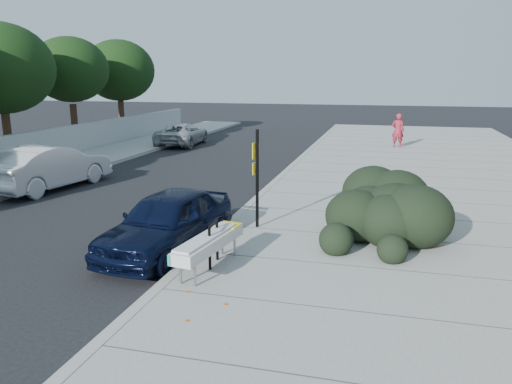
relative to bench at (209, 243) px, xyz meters
The scene contains 16 objects.
ground 1.26m from the bench, 124.51° to the left, with size 120.00×120.00×0.00m, color black.
sidewalk_near 7.74m from the bench, 49.56° to the left, with size 11.20×50.00×0.15m, color gray.
sidewalk_far 11.70m from the bench, 149.83° to the left, with size 3.00×50.00×0.15m, color gray.
curb_near 5.93m from the bench, 95.82° to the left, with size 0.22×50.00×0.17m, color #9E9E99.
curb_far 10.43m from the bench, 145.68° to the left, with size 0.22×50.00×0.17m, color #9E9E99.
tree_far_d 16.77m from the bench, 143.00° to the left, with size 4.60×4.60×6.16m.
tree_far_e 20.12m from the bench, 131.38° to the left, with size 4.00×4.00×5.90m.
tree_far_f 24.05m from the bench, 123.39° to the left, with size 4.40×4.40×6.07m.
bench is the anchor object (origin of this frame).
bike_rack 0.24m from the bench, 89.49° to the left, with size 0.09×0.61×0.89m.
sign_post 3.11m from the bench, 86.40° to the left, with size 0.13×0.28×2.47m.
hedge 4.72m from the bench, 45.67° to the left, with size 2.14×4.27×1.60m, color black.
sedan_navy 1.78m from the bench, 141.60° to the left, with size 1.65×4.09×1.39m, color black.
wagon_silver 10.09m from the bench, 143.38° to the left, with size 1.63×4.68×1.54m, color silver.
suv_silver 19.50m from the bench, 114.53° to the left, with size 2.09×4.52×1.26m, color #A9ACAF.
pedestrian 19.24m from the bench, 78.60° to the left, with size 0.65×0.43×1.79m, color maroon.
Camera 1 is at (3.86, -9.63, 3.90)m, focal length 35.00 mm.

